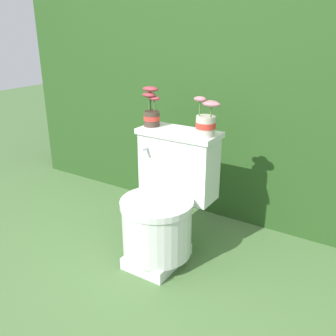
% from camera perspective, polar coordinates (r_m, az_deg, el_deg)
% --- Properties ---
extents(ground_plane, '(12.00, 12.00, 0.00)m').
position_cam_1_polar(ground_plane, '(2.24, 0.23, -13.83)').
color(ground_plane, '#4C703D').
extents(hedge_backdrop, '(3.42, 0.73, 1.55)m').
position_cam_1_polar(hedge_backdrop, '(2.79, 11.58, 10.31)').
color(hedge_backdrop, '#284C1E').
rests_on(hedge_backdrop, ground).
extents(toilet, '(0.46, 0.54, 0.73)m').
position_cam_1_polar(toilet, '(2.12, -0.41, -5.53)').
color(toilet, silver).
rests_on(toilet, ground).
extents(potted_plant_left, '(0.12, 0.11, 0.22)m').
position_cam_1_polar(potted_plant_left, '(2.17, -2.54, 8.75)').
color(potted_plant_left, '#47382D').
rests_on(potted_plant_left, toilet).
extents(potted_plant_midleft, '(0.15, 0.11, 0.21)m').
position_cam_1_polar(potted_plant_midleft, '(1.97, 5.82, 7.06)').
color(potted_plant_midleft, beige).
rests_on(potted_plant_midleft, toilet).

